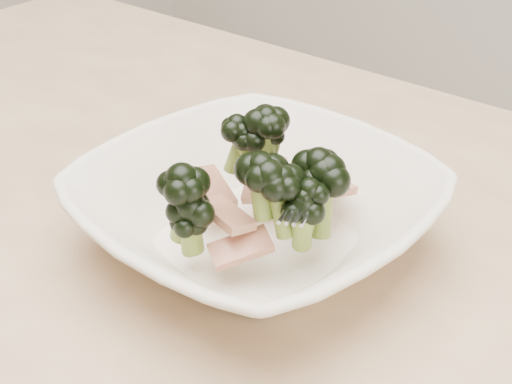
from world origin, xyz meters
The scene contains 2 objects.
dining_table centered at (0.00, 0.00, 0.65)m, with size 1.20×0.80×0.75m.
broccoli_dish centered at (0.09, 0.03, 0.79)m, with size 0.29×0.29×0.12m.
Camera 1 is at (0.38, -0.34, 1.09)m, focal length 50.00 mm.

